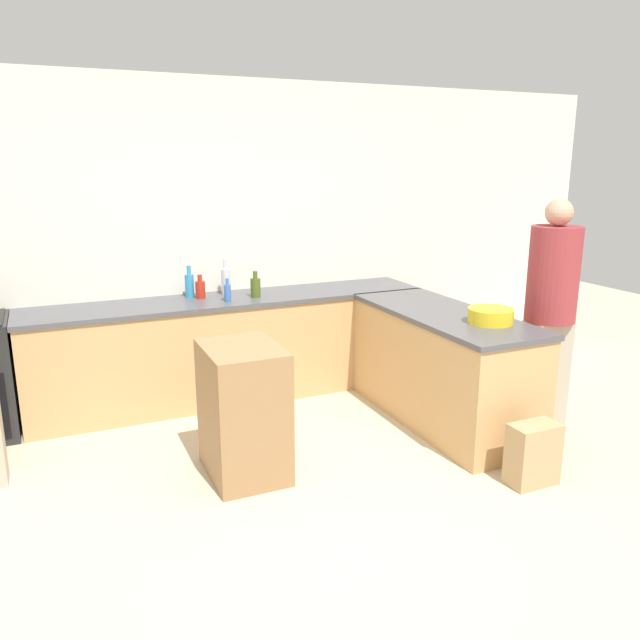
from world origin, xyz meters
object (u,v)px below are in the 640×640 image
(olive_oil_bottle, at_px, (255,287))
(person_at_peninsula, at_px, (550,307))
(hot_sauce_bottle, at_px, (200,289))
(island_table, at_px, (243,411))
(vinegar_bottle_clear, at_px, (226,281))
(mixing_bowl, at_px, (491,316))
(paper_bag, at_px, (533,454))
(dish_soap_bottle, at_px, (190,285))
(water_bottle_blue, at_px, (228,292))

(olive_oil_bottle, relative_size, person_at_peninsula, 0.13)
(hot_sauce_bottle, distance_m, person_at_peninsula, 2.81)
(island_table, distance_m, hot_sauce_bottle, 1.57)
(hot_sauce_bottle, distance_m, vinegar_bottle_clear, 0.25)
(hot_sauce_bottle, bearing_deg, person_at_peninsula, -35.93)
(mixing_bowl, distance_m, paper_bag, 1.02)
(mixing_bowl, bearing_deg, dish_soap_bottle, 135.73)
(dish_soap_bottle, bearing_deg, hot_sauce_bottle, -40.94)
(olive_oil_bottle, relative_size, hot_sauce_bottle, 1.11)
(hot_sauce_bottle, bearing_deg, paper_bag, -56.71)
(water_bottle_blue, height_order, person_at_peninsula, person_at_peninsula)
(person_at_peninsula, bearing_deg, hot_sauce_bottle, 144.07)
(hot_sauce_bottle, height_order, paper_bag, hot_sauce_bottle)
(dish_soap_bottle, xyz_separation_m, paper_bag, (1.62, -2.42, -0.79))
(vinegar_bottle_clear, distance_m, person_at_peninsula, 2.66)
(dish_soap_bottle, height_order, vinegar_bottle_clear, vinegar_bottle_clear)
(water_bottle_blue, bearing_deg, person_at_peninsula, -34.51)
(mixing_bowl, distance_m, dish_soap_bottle, 2.48)
(hot_sauce_bottle, xyz_separation_m, vinegar_bottle_clear, (0.24, 0.06, 0.04))
(island_table, relative_size, water_bottle_blue, 4.58)
(vinegar_bottle_clear, bearing_deg, olive_oil_bottle, -46.04)
(hot_sauce_bottle, relative_size, dish_soap_bottle, 0.74)
(hot_sauce_bottle, xyz_separation_m, paper_bag, (1.54, -2.35, -0.76))
(olive_oil_bottle, bearing_deg, vinegar_bottle_clear, 133.96)
(dish_soap_bottle, relative_size, water_bottle_blue, 1.43)
(mixing_bowl, relative_size, water_bottle_blue, 1.68)
(olive_oil_bottle, height_order, water_bottle_blue, olive_oil_bottle)
(person_at_peninsula, bearing_deg, paper_bag, -136.01)
(island_table, xyz_separation_m, vinegar_bottle_clear, (0.33, 1.53, 0.57))
(olive_oil_bottle, xyz_separation_m, water_bottle_blue, (-0.26, -0.06, -0.01))
(mixing_bowl, distance_m, hot_sauce_bottle, 2.38)
(mixing_bowl, bearing_deg, water_bottle_blue, 136.23)
(dish_soap_bottle, bearing_deg, olive_oil_bottle, -22.30)
(water_bottle_blue, bearing_deg, olive_oil_bottle, 13.06)
(olive_oil_bottle, bearing_deg, hot_sauce_bottle, 161.64)
(dish_soap_bottle, relative_size, paper_bag, 0.67)
(olive_oil_bottle, relative_size, water_bottle_blue, 1.17)
(water_bottle_blue, bearing_deg, hot_sauce_bottle, 130.63)
(island_table, xyz_separation_m, person_at_peninsula, (2.37, -0.18, 0.51))
(person_at_peninsula, bearing_deg, vinegar_bottle_clear, 139.95)
(water_bottle_blue, relative_size, person_at_peninsula, 0.11)
(island_table, distance_m, person_at_peninsula, 2.43)
(island_table, distance_m, water_bottle_blue, 1.40)
(island_table, bearing_deg, vinegar_bottle_clear, 77.73)
(island_table, bearing_deg, person_at_peninsula, -4.28)
(dish_soap_bottle, bearing_deg, island_table, -90.70)
(mixing_bowl, distance_m, water_bottle_blue, 2.11)
(island_table, height_order, person_at_peninsula, person_at_peninsula)
(dish_soap_bottle, xyz_separation_m, vinegar_bottle_clear, (0.31, -0.00, 0.01))
(olive_oil_bottle, xyz_separation_m, person_at_peninsula, (1.83, -1.50, -0.03))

